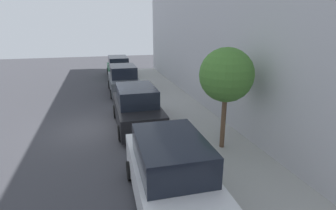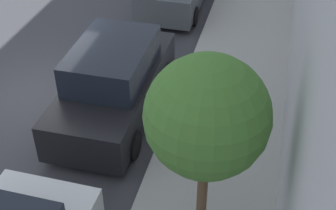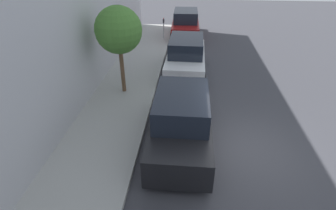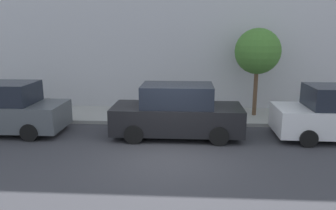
{
  "view_description": "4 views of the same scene",
  "coord_description": "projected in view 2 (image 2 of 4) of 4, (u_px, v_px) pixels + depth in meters",
  "views": [
    {
      "loc": [
        0.47,
        -12.15,
        4.8
      ],
      "look_at": [
        3.63,
        -0.32,
        1.0
      ],
      "focal_mm": 28.0,
      "sensor_mm": 36.0,
      "label": 1
    },
    {
      "loc": [
        5.73,
        -9.19,
        7.49
      ],
      "look_at": [
        3.65,
        -0.85,
        1.0
      ],
      "focal_mm": 50.0,
      "sensor_mm": 36.0,
      "label": 2
    },
    {
      "loc": [
        1.9,
        7.19,
        6.03
      ],
      "look_at": [
        2.64,
        -1.07,
        1.0
      ],
      "focal_mm": 28.0,
      "sensor_mm": 36.0,
      "label": 3
    },
    {
      "loc": [
        -9.72,
        -0.58,
        3.91
      ],
      "look_at": [
        3.01,
        0.21,
        1.0
      ],
      "focal_mm": 35.0,
      "sensor_mm": 36.0,
      "label": 4
    }
  ],
  "objects": [
    {
      "name": "parked_suv_third",
      "position": [
        114.0,
        82.0,
        11.63
      ],
      "size": [
        2.08,
        4.8,
        1.98
      ],
      "color": "black",
      "rests_on": "ground_plane"
    },
    {
      "name": "ground_plane",
      "position": [
        46.0,
        96.0,
        12.74
      ],
      "size": [
        60.0,
        60.0,
        0.0
      ],
      "primitive_type": "plane",
      "color": "#38383D"
    },
    {
      "name": "street_tree",
      "position": [
        207.0,
        117.0,
        7.18
      ],
      "size": [
        2.0,
        2.0,
        3.88
      ],
      "color": "brown",
      "rests_on": "sidewalk"
    },
    {
      "name": "sidewalk",
      "position": [
        225.0,
        122.0,
        11.74
      ],
      "size": [
        2.83,
        32.0,
        0.15
      ],
      "color": "#9E9E99",
      "rests_on": "ground_plane"
    }
  ]
}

